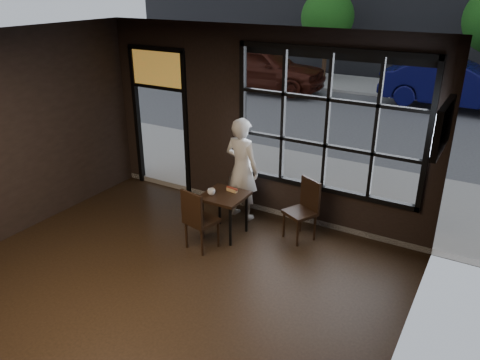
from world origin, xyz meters
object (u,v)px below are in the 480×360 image
Objects in this scene: chair_near at (202,219)px; man at (242,169)px; navy_car at (455,84)px; cafe_table at (225,214)px.

man reaches higher than chair_near.
man is 0.40× the size of navy_car.
man is (0.01, 1.20, 0.40)m from chair_near.
chair_near is at bearing 97.46° from man.
navy_car is at bearing -89.64° from chair_near.
navy_car is at bearing 78.31° from cafe_table.
cafe_table is 0.40× the size of man.
cafe_table is 0.88m from man.
man is 9.90m from navy_car.
man reaches higher than navy_car.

